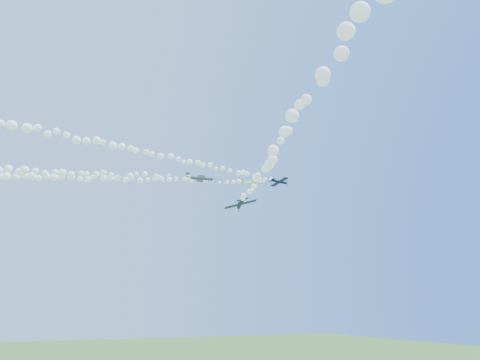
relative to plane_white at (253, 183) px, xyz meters
name	(u,v)px	position (x,y,z in m)	size (l,w,h in m)	color
plane_white	(253,183)	(0.00, 0.00, 0.00)	(7.81, 8.19, 2.18)	white
smoke_trail_white	(105,179)	(-40.69, 13.09, -0.32)	(77.05, 26.74, 3.25)	white
plane_navy	(279,182)	(7.13, -2.97, 0.46)	(6.78, 7.14, 2.00)	black
smoke_trail_navy	(150,154)	(-33.01, -9.86, 0.25)	(76.33, 15.14, 2.68)	white
plane_grey	(200,178)	(-21.01, -12.99, -5.32)	(7.41, 7.81, 2.40)	#3C4458
smoke_trail_grey	(40,172)	(-56.65, -3.43, -5.72)	(67.11, 19.98, 3.30)	white
plane_black	(240,204)	(-16.03, -25.60, -14.19)	(7.06, 6.81, 2.50)	black
smoke_trail_black	(298,112)	(-27.75, -66.96, -14.43)	(24.15, 78.86, 2.82)	white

